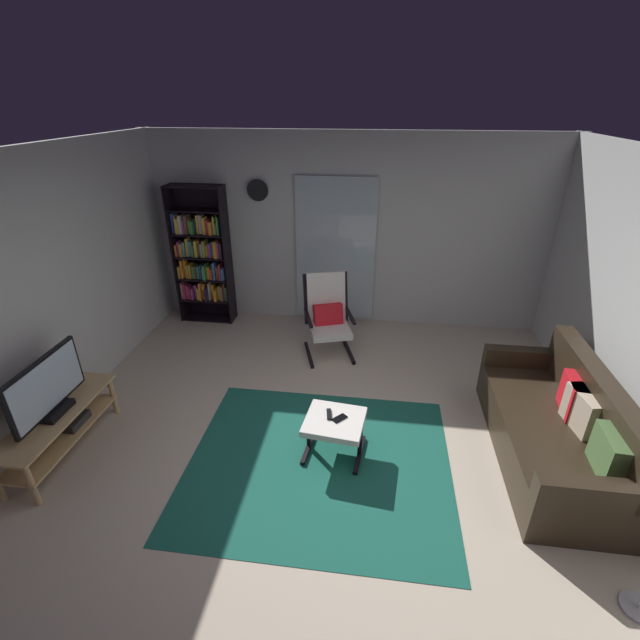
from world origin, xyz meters
name	(u,v)px	position (x,y,z in m)	size (l,w,h in m)	color
ground_plane	(319,457)	(0.00, 0.00, 0.00)	(7.02, 7.02, 0.00)	#C4B39D
wall_back	(347,232)	(0.00, 2.90, 1.30)	(5.60, 0.06, 2.60)	silver
wall_left	(8,313)	(-2.70, 0.00, 1.30)	(0.06, 6.00, 2.60)	silver
glass_door_panel	(335,251)	(-0.15, 2.83, 1.05)	(1.10, 0.01, 2.00)	silver
area_rug	(319,463)	(0.01, -0.07, 0.00)	(2.34, 2.03, 0.01)	#1A5C4D
tv_stand	(61,424)	(-2.35, -0.21, 0.30)	(0.41, 1.29, 0.45)	tan
television	(47,389)	(-2.34, -0.23, 0.70)	(0.20, 0.88, 0.54)	black
bookshelf_near_tv	(203,257)	(-2.00, 2.64, 0.95)	(0.76, 0.30, 1.93)	black
leather_sofa	(558,429)	(2.11, 0.29, 0.32)	(0.83, 1.96, 0.87)	black
lounge_armchair	(328,313)	(-0.15, 1.92, 0.53)	(0.73, 0.79, 1.02)	black
ottoman	(334,425)	(0.13, 0.08, 0.32)	(0.57, 0.54, 0.39)	white
tv_remote	(329,414)	(0.07, 0.13, 0.40)	(0.04, 0.14, 0.02)	black
cell_phone	(340,418)	(0.17, 0.09, 0.39)	(0.07, 0.14, 0.01)	black
wall_clock	(258,190)	(-1.20, 2.82, 1.85)	(0.29, 0.03, 0.29)	silver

